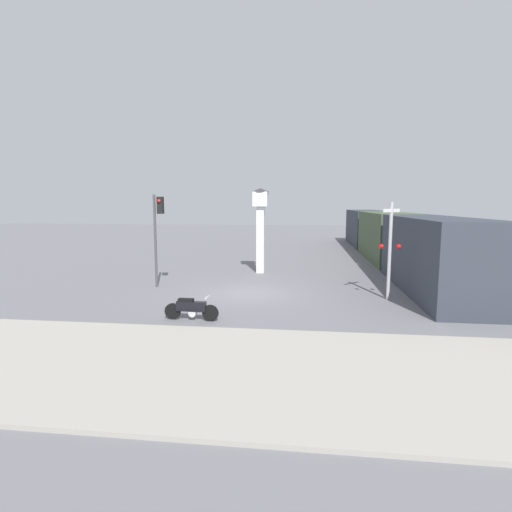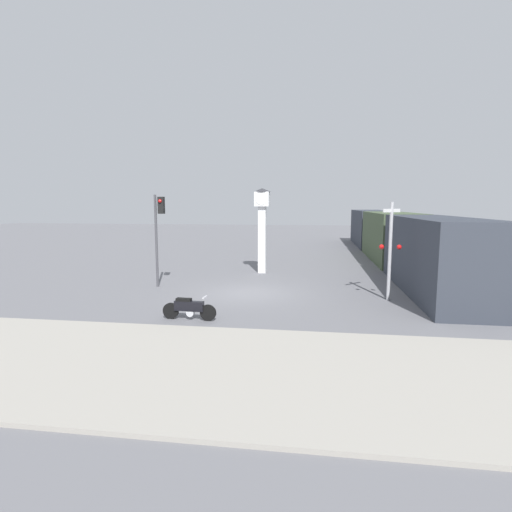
{
  "view_description": "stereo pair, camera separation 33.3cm",
  "coord_description": "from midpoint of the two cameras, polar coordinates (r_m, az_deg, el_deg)",
  "views": [
    {
      "loc": [
        2.52,
        -17.46,
        3.98
      ],
      "look_at": [
        0.32,
        0.19,
        1.67
      ],
      "focal_mm": 28.0,
      "sensor_mm": 36.0,
      "label": 1
    },
    {
      "loc": [
        2.85,
        -17.41,
        3.98
      ],
      "look_at": [
        0.32,
        0.19,
        1.67
      ],
      "focal_mm": 28.0,
      "sensor_mm": 36.0,
      "label": 2
    }
  ],
  "objects": [
    {
      "name": "ground_plane",
      "position": [
        18.08,
        -1.62,
        -5.33
      ],
      "size": [
        120.0,
        120.0,
        0.0
      ],
      "primitive_type": "plane",
      "color": "slate"
    },
    {
      "name": "sidewalk_strip",
      "position": [
        10.19,
        -9.09,
        -15.39
      ],
      "size": [
        36.0,
        6.0,
        0.1
      ],
      "color": "#9E998E",
      "rests_on": "ground_plane"
    },
    {
      "name": "motorcycle",
      "position": [
        14.08,
        -9.92,
        -7.41
      ],
      "size": [
        1.93,
        0.42,
        0.85
      ],
      "rotation": [
        0.0,
        0.0,
        -0.04
      ],
      "color": "black",
      "rests_on": "ground_plane"
    },
    {
      "name": "clock_tower",
      "position": [
        23.12,
        0.23,
        5.47
      ],
      "size": [
        1.0,
        1.0,
        4.9
      ],
      "color": "white",
      "rests_on": "ground_plane"
    },
    {
      "name": "freight_train",
      "position": [
        30.21,
        17.96,
        2.7
      ],
      "size": [
        2.8,
        31.6,
        3.4
      ],
      "color": "#333842",
      "rests_on": "ground_plane"
    },
    {
      "name": "traffic_light",
      "position": [
        19.62,
        -14.34,
        4.42
      ],
      "size": [
        0.5,
        0.35,
        4.44
      ],
      "color": "#47474C",
      "rests_on": "ground_plane"
    },
    {
      "name": "railroad_crossing_signal",
      "position": [
        17.39,
        18.07,
        1.21
      ],
      "size": [
        0.9,
        0.82,
        4.08
      ],
      "color": "#B7B7BC",
      "rests_on": "ground_plane"
    }
  ]
}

